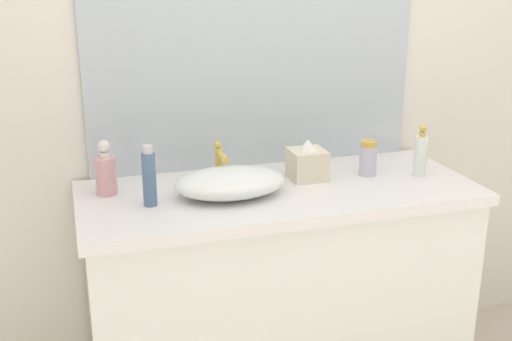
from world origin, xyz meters
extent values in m
cube|color=silver|center=(0.00, 0.73, 1.30)|extent=(6.00, 0.06, 2.60)
cube|color=white|center=(-0.11, 0.40, 0.41)|extent=(1.37, 0.55, 0.82)
cube|color=white|center=(-0.11, 0.40, 0.84)|extent=(1.41, 0.59, 0.04)
ellipsoid|color=white|center=(-0.29, 0.37, 0.91)|extent=(0.38, 0.26, 0.09)
cylinder|color=gold|center=(-0.29, 0.53, 0.92)|extent=(0.03, 0.03, 0.12)
cylinder|color=gold|center=(-0.29, 0.48, 0.97)|extent=(0.02, 0.10, 0.02)
sphere|color=gold|center=(-0.29, 0.55, 1.00)|extent=(0.03, 0.03, 0.03)
cylinder|color=pink|center=(-0.70, 0.51, 0.93)|extent=(0.07, 0.07, 0.13)
cylinder|color=silver|center=(-0.70, 0.51, 1.01)|extent=(0.03, 0.03, 0.02)
sphere|color=silver|center=(-0.70, 0.51, 1.04)|extent=(0.04, 0.04, 0.04)
cylinder|color=silver|center=(-0.70, 0.50, 1.04)|extent=(0.02, 0.02, 0.02)
cylinder|color=white|center=(0.44, 0.38, 0.94)|extent=(0.05, 0.05, 0.15)
cylinder|color=gold|center=(0.44, 0.38, 1.02)|extent=(0.02, 0.02, 0.02)
sphere|color=gold|center=(0.44, 0.38, 1.05)|extent=(0.03, 0.03, 0.03)
cylinder|color=gold|center=(0.44, 0.36, 1.05)|extent=(0.01, 0.02, 0.01)
cylinder|color=silver|center=(0.26, 0.44, 0.92)|extent=(0.07, 0.07, 0.11)
cylinder|color=gold|center=(0.26, 0.44, 0.99)|extent=(0.06, 0.06, 0.02)
cylinder|color=slate|center=(-0.57, 0.36, 0.95)|extent=(0.04, 0.04, 0.18)
cylinder|color=silver|center=(-0.57, 0.36, 1.06)|extent=(0.03, 0.03, 0.03)
cube|color=beige|center=(0.02, 0.46, 0.92)|extent=(0.13, 0.13, 0.11)
cone|color=white|center=(0.02, 0.46, 0.99)|extent=(0.07, 0.07, 0.04)
camera|label=1|loc=(-0.81, -1.60, 1.62)|focal=44.34mm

